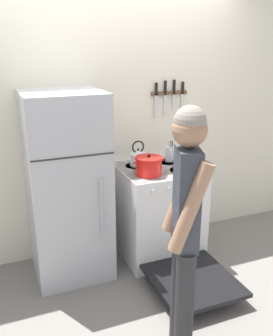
# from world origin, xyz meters

# --- Properties ---
(ground_plane) EXTENTS (14.00, 14.00, 0.00)m
(ground_plane) POSITION_xyz_m (0.00, 0.00, 0.00)
(ground_plane) COLOR slate
(wall_back) EXTENTS (10.00, 0.06, 2.55)m
(wall_back) POSITION_xyz_m (0.00, 0.03, 1.27)
(wall_back) COLOR silver
(wall_back) RESTS_ON ground_plane
(refrigerator) EXTENTS (0.65, 0.66, 1.62)m
(refrigerator) POSITION_xyz_m (-0.55, -0.32, 0.81)
(refrigerator) COLOR #B7BABF
(refrigerator) RESTS_ON ground_plane
(stove_range) EXTENTS (0.72, 1.38, 0.88)m
(stove_range) POSITION_xyz_m (0.30, -0.38, 0.44)
(stove_range) COLOR white
(stove_range) RESTS_ON ground_plane
(dutch_oven_pot) EXTENTS (0.28, 0.24, 0.19)m
(dutch_oven_pot) POSITION_xyz_m (0.14, -0.47, 0.96)
(dutch_oven_pot) COLOR red
(dutch_oven_pot) RESTS_ON stove_range
(tea_kettle) EXTENTS (0.19, 0.15, 0.24)m
(tea_kettle) POSITION_xyz_m (0.15, -0.20, 0.96)
(tea_kettle) COLOR silver
(tea_kettle) RESTS_ON stove_range
(utensil_jar) EXTENTS (0.08, 0.08, 0.21)m
(utensil_jar) POSITION_xyz_m (0.48, -0.20, 0.96)
(utensil_jar) COLOR silver
(utensil_jar) RESTS_ON stove_range
(person) EXTENTS (0.34, 0.39, 1.66)m
(person) POSITION_xyz_m (-0.10, -1.56, 0.95)
(person) COLOR #2D2D30
(person) RESTS_ON ground_plane
(wall_knife_strip) EXTENTS (0.38, 0.03, 0.36)m
(wall_knife_strip) POSITION_xyz_m (0.55, -0.02, 1.52)
(wall_knife_strip) COLOR brown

